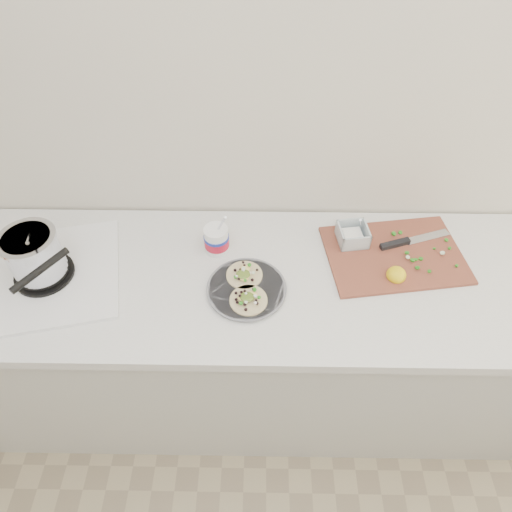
{
  "coord_description": "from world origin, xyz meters",
  "views": [
    {
      "loc": [
        0.06,
        0.43,
        2.1
      ],
      "look_at": [
        0.05,
        1.46,
        0.96
      ],
      "focal_mm": 32.0,
      "sensor_mm": 36.0,
      "label": 1
    }
  ],
  "objects_px": {
    "taco_plate": "(246,287)",
    "cutboard": "(391,250)",
    "stove": "(39,263)",
    "tub": "(217,238)"
  },
  "relations": [
    {
      "from": "taco_plate",
      "to": "stove",
      "type": "bearing_deg",
      "value": 176.24
    },
    {
      "from": "stove",
      "to": "taco_plate",
      "type": "height_order",
      "value": "stove"
    },
    {
      "from": "tub",
      "to": "cutboard",
      "type": "distance_m",
      "value": 0.61
    },
    {
      "from": "taco_plate",
      "to": "cutboard",
      "type": "distance_m",
      "value": 0.53
    },
    {
      "from": "taco_plate",
      "to": "tub",
      "type": "height_order",
      "value": "tub"
    },
    {
      "from": "stove",
      "to": "cutboard",
      "type": "height_order",
      "value": "stove"
    },
    {
      "from": "cutboard",
      "to": "stove",
      "type": "bearing_deg",
      "value": 177.98
    },
    {
      "from": "taco_plate",
      "to": "cutboard",
      "type": "height_order",
      "value": "cutboard"
    },
    {
      "from": "stove",
      "to": "taco_plate",
      "type": "distance_m",
      "value": 0.68
    },
    {
      "from": "stove",
      "to": "cutboard",
      "type": "relative_size",
      "value": 1.1
    }
  ]
}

